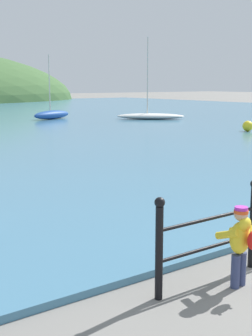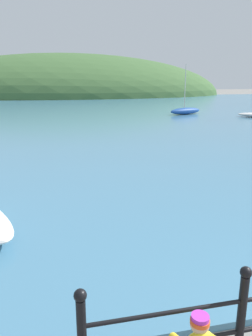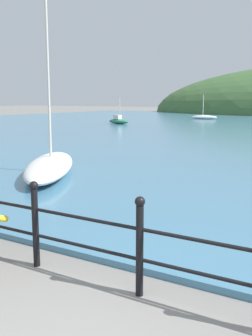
# 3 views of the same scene
# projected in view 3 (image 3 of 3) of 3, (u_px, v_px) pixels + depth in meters

# --- Properties ---
(iron_railing) EXTENTS (6.65, 0.12, 1.21)m
(iron_railing) POSITION_uv_depth(u_px,v_px,m) (140.00, 244.00, 4.55)
(iron_railing) COLOR black
(iron_railing) RESTS_ON ground
(boat_blue_hull) EXTENTS (2.88, 1.18, 2.67)m
(boat_blue_hull) POSITION_uv_depth(u_px,v_px,m) (204.00, 117.00, 43.03)
(boat_blue_hull) COLOR silver
(boat_blue_hull) RESTS_ON water
(boat_white_sailboat) EXTENTS (3.83, 4.82, 5.98)m
(boat_white_sailboat) POSITION_uv_depth(u_px,v_px,m) (50.00, 165.00, 11.57)
(boat_white_sailboat) COLOR silver
(boat_white_sailboat) RESTS_ON water
(boat_red_dinghy) EXTENTS (2.51, 1.38, 2.32)m
(boat_red_dinghy) POSITION_uv_depth(u_px,v_px,m) (119.00, 121.00, 34.96)
(boat_red_dinghy) COLOR #287551
(boat_red_dinghy) RESTS_ON water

